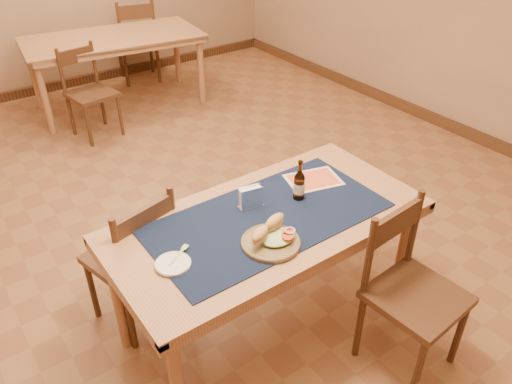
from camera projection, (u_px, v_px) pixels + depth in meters
room at (180, 48)px, 2.66m from camera, size 6.04×7.04×2.84m
main_table at (268, 231)px, 2.53m from camera, size 1.60×0.80×0.75m
placemat at (268, 217)px, 2.48m from camera, size 1.20×0.60×0.01m
baseboard at (196, 244)px, 3.41m from camera, size 6.00×7.00×0.10m
back_table at (114, 44)px, 5.12m from camera, size 1.85×1.09×0.75m
chair_main_far at (135, 257)px, 2.68m from camera, size 0.49×0.49×0.88m
chair_main_near at (410, 289)px, 2.46m from camera, size 0.45×0.45×0.91m
chair_back_near at (89, 91)px, 4.67m from camera, size 0.44×0.44×0.85m
chair_back_far at (137, 39)px, 5.82m from camera, size 0.54×0.54×0.96m
sandwich_plate at (272, 238)px, 2.29m from camera, size 0.28×0.28×0.11m
side_plate at (173, 263)px, 2.18m from camera, size 0.16×0.16×0.01m
fork at (180, 253)px, 2.23m from camera, size 0.14×0.09×0.00m
beer_bottle at (299, 185)px, 2.57m from camera, size 0.06×0.06×0.22m
napkin_holder at (251, 198)px, 2.53m from camera, size 0.14×0.07×0.11m
menu_card at (313, 180)px, 2.76m from camera, size 0.34×0.28×0.01m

